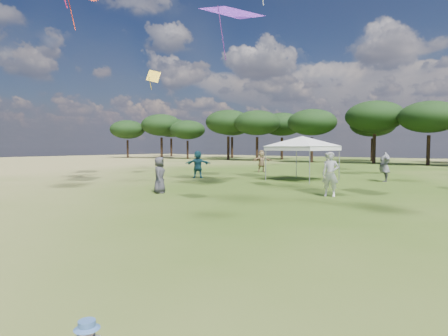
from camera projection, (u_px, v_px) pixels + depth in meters
The scene contains 2 objects.
tent_left at pixel (303, 138), 22.32m from camera, with size 6.53×6.53×2.95m.
festival_crowd at pixel (400, 168), 21.05m from camera, with size 28.49×22.28×1.83m.
Camera 1 is at (3.13, -0.27, 2.06)m, focal length 30.00 mm.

